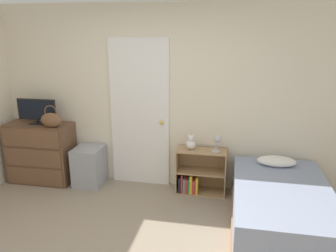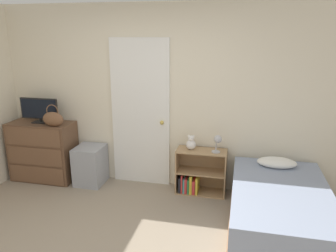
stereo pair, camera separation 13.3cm
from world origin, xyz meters
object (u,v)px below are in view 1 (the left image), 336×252
object	(u,v)px
tv	(37,111)
bed	(281,208)
storage_bin	(89,166)
desk_lamp	(218,140)
handbag	(51,120)
dresser	(41,153)
bookshelf	(197,175)
teddy_bear	(191,143)

from	to	relation	value
tv	bed	world-z (taller)	tv
storage_bin	desk_lamp	bearing A→B (deg)	0.52
handbag	bed	bearing A→B (deg)	-10.10
dresser	bookshelf	bearing A→B (deg)	1.84
dresser	teddy_bear	distance (m)	2.24
bed	storage_bin	bearing A→B (deg)	165.42
bookshelf	tv	bearing A→B (deg)	-178.58
handbag	teddy_bear	xyz separation A→B (m)	(1.93, 0.19, -0.28)
handbag	teddy_bear	bearing A→B (deg)	5.70
tv	teddy_bear	bearing A→B (deg)	1.37
bookshelf	bed	world-z (taller)	bed
tv	bed	distance (m)	3.51
storage_bin	bed	bearing A→B (deg)	-14.58
bookshelf	desk_lamp	distance (m)	0.60
tv	desk_lamp	xyz separation A→B (m)	(2.59, 0.01, -0.28)
dresser	bed	size ratio (longest dim) A/B	0.52
bed	tv	bearing A→B (deg)	168.48
desk_lamp	bookshelf	bearing A→B (deg)	169.61
handbag	desk_lamp	xyz separation A→B (m)	(2.29, 0.15, -0.20)
dresser	desk_lamp	world-z (taller)	dresser
tv	handbag	bearing A→B (deg)	-24.87
bed	handbag	bearing A→B (deg)	169.90
bookshelf	bed	size ratio (longest dim) A/B	0.38
bed	desk_lamp	bearing A→B (deg)	137.63
teddy_bear	desk_lamp	distance (m)	0.37
dresser	storage_bin	distance (m)	0.77
storage_bin	tv	bearing A→B (deg)	179.44
desk_lamp	teddy_bear	bearing A→B (deg)	173.00
bookshelf	desk_lamp	xyz separation A→B (m)	(0.26, -0.05, 0.54)
handbag	storage_bin	size ratio (longest dim) A/B	0.56
dresser	bookshelf	xyz separation A→B (m)	(2.32, 0.07, -0.19)
teddy_bear	storage_bin	bearing A→B (deg)	-177.65
handbag	bed	world-z (taller)	handbag
teddy_bear	desk_lamp	xyz separation A→B (m)	(0.36, -0.04, 0.08)
handbag	desk_lamp	size ratio (longest dim) A/B	1.30
handbag	desk_lamp	distance (m)	2.30
tv	desk_lamp	world-z (taller)	tv
teddy_bear	desk_lamp	world-z (taller)	desk_lamp
dresser	handbag	distance (m)	0.64
dresser	tv	distance (m)	0.63
handbag	bookshelf	bearing A→B (deg)	5.55
desk_lamp	bed	xyz separation A→B (m)	(0.76, -0.69, -0.53)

